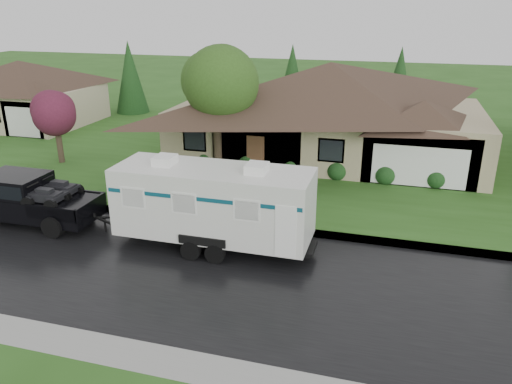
% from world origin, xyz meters
% --- Properties ---
extents(ground, '(140.00, 140.00, 0.00)m').
position_xyz_m(ground, '(0.00, 0.00, 0.00)').
color(ground, '#285219').
rests_on(ground, ground).
extents(road, '(140.00, 8.00, 0.01)m').
position_xyz_m(road, '(0.00, -2.00, 0.01)').
color(road, black).
rests_on(road, ground).
extents(curb, '(140.00, 0.50, 0.15)m').
position_xyz_m(curb, '(0.00, 2.25, 0.07)').
color(curb, gray).
rests_on(curb, ground).
extents(lawn, '(140.00, 26.00, 0.15)m').
position_xyz_m(lawn, '(0.00, 15.00, 0.07)').
color(lawn, '#285219').
rests_on(lawn, ground).
extents(house_main, '(19.44, 10.80, 6.90)m').
position_xyz_m(house_main, '(2.29, 13.84, 3.59)').
color(house_main, tan).
rests_on(house_main, lawn).
extents(house_far, '(10.80, 8.64, 5.80)m').
position_xyz_m(house_far, '(-21.78, 15.85, 2.97)').
color(house_far, '#BBAB8B').
rests_on(house_far, lawn).
extents(tree_left_green, '(4.31, 4.31, 7.13)m').
position_xyz_m(tree_left_green, '(-3.41, 8.87, 5.10)').
color(tree_left_green, '#382B1E').
rests_on(tree_left_green, lawn).
extents(tree_red, '(2.64, 2.64, 4.38)m').
position_xyz_m(tree_red, '(-12.90, 7.74, 3.18)').
color(tree_red, '#382B1E').
rests_on(tree_red, lawn).
extents(shrub_row, '(13.60, 1.00, 1.00)m').
position_xyz_m(shrub_row, '(2.00, 9.30, 0.65)').
color(shrub_row, '#143814').
rests_on(shrub_row, lawn).
extents(pickup_truck, '(6.46, 2.45, 2.15)m').
position_xyz_m(pickup_truck, '(-9.22, 0.17, 1.15)').
color(pickup_truck, black).
rests_on(pickup_truck, ground).
extents(travel_trailer, '(7.97, 2.80, 3.57)m').
position_xyz_m(travel_trailer, '(-0.40, 0.17, 1.90)').
color(travel_trailer, silver).
rests_on(travel_trailer, ground).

